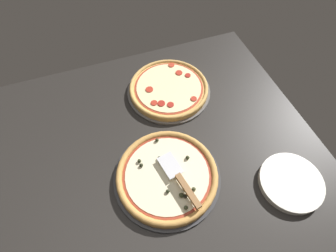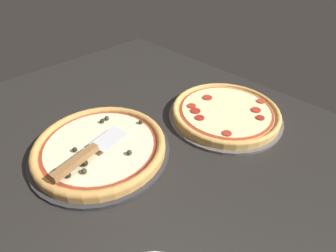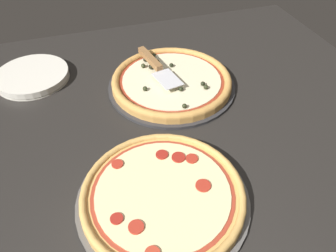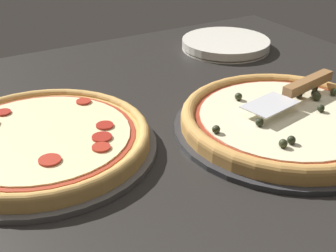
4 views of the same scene
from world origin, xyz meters
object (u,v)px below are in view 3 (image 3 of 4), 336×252
(pizza_back, at_px, (163,194))
(serving_spatula, at_px, (153,62))
(pizza_front, at_px, (172,81))
(plate_stack, at_px, (32,76))

(pizza_back, relative_size, serving_spatula, 1.52)
(pizza_front, xyz_separation_m, plate_stack, (0.45, -0.19, -0.01))
(plate_stack, bearing_deg, pizza_back, 114.93)
(pizza_back, height_order, plate_stack, pizza_back)
(pizza_back, bearing_deg, pizza_front, -110.65)
(pizza_front, bearing_deg, pizza_back, 69.35)
(pizza_front, distance_m, pizza_back, 0.45)
(pizza_back, bearing_deg, serving_spatula, -103.43)
(pizza_front, height_order, plate_stack, pizza_front)
(pizza_back, xyz_separation_m, plate_stack, (0.28, -0.61, -0.01))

